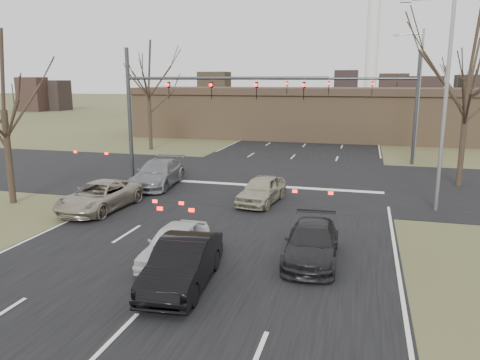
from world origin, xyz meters
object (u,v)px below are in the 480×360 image
object	(u,v)px
streetlight_right_near	(442,91)
car_silver_ahead	(262,190)
building	(332,113)
car_silver_suv	(99,196)
streetlight_right_far	(417,87)
mast_arm_far	(376,95)
car_grey_ahead	(158,173)
car_black_hatch	(183,263)
mast_arm_near	(179,98)
car_white_sedan	(175,243)
car_charcoal_sedan	(312,243)

from	to	relation	value
streetlight_right_near	car_silver_ahead	bearing A→B (deg)	-174.55
building	car_silver_suv	distance (m)	33.23
streetlight_right_near	streetlight_right_far	world-z (taller)	same
car_silver_ahead	car_silver_suv	bearing A→B (deg)	-148.32
building	car_silver_ahead	size ratio (longest dim) A/B	10.39
mast_arm_far	streetlight_right_far	bearing A→B (deg)	51.89
car_silver_suv	streetlight_right_near	bearing A→B (deg)	17.49
streetlight_right_near	car_grey_ahead	size ratio (longest dim) A/B	1.91
car_black_hatch	building	bearing A→B (deg)	82.98
building	car_grey_ahead	bearing A→B (deg)	-106.78
car_grey_ahead	building	bearing A→B (deg)	67.50
building	car_grey_ahead	xyz separation A→B (m)	(-8.01, -26.56, -1.91)
streetlight_right_near	car_grey_ahead	bearing A→B (deg)	174.45
mast_arm_near	streetlight_right_far	world-z (taller)	streetlight_right_far
building	car_black_hatch	world-z (taller)	building
streetlight_right_far	car_white_sedan	bearing A→B (deg)	-110.58
building	car_grey_ahead	world-z (taller)	building
car_silver_suv	car_black_hatch	xyz separation A→B (m)	(7.00, -6.86, 0.04)
car_black_hatch	car_silver_ahead	distance (m)	10.14
building	car_silver_ahead	bearing A→B (deg)	-92.62
car_black_hatch	car_grey_ahead	world-z (taller)	car_grey_ahead
car_grey_ahead	car_white_sedan	bearing A→B (deg)	-68.25
building	streetlight_right_near	distance (m)	28.97
car_white_sedan	car_charcoal_sedan	bearing A→B (deg)	16.57
mast_arm_near	streetlight_right_near	size ratio (longest dim) A/B	1.21
streetlight_right_far	car_charcoal_sedan	size ratio (longest dim) A/B	2.31
car_white_sedan	car_silver_ahead	distance (m)	8.46
car_black_hatch	streetlight_right_far	bearing A→B (deg)	67.66
mast_arm_far	streetlight_right_near	xyz separation A→B (m)	(2.64, -13.00, 0.57)
car_charcoal_sedan	car_black_hatch	bearing A→B (deg)	-140.93
mast_arm_far	car_silver_suv	size ratio (longest dim) A/B	2.27
building	streetlight_right_far	size ratio (longest dim) A/B	4.24
mast_arm_far	car_silver_ahead	world-z (taller)	mast_arm_far
car_black_hatch	car_white_sedan	bearing A→B (deg)	114.82
car_silver_suv	car_charcoal_sedan	size ratio (longest dim) A/B	1.13
mast_arm_near	car_black_hatch	xyz separation A→B (m)	(5.73, -13.92, -4.35)
car_silver_suv	car_grey_ahead	xyz separation A→B (m)	(0.49, 5.50, 0.08)
car_charcoal_sedan	car_grey_ahead	distance (m)	13.65
car_charcoal_sedan	streetlight_right_far	bearing A→B (deg)	75.65
mast_arm_near	car_charcoal_sedan	world-z (taller)	mast_arm_near
mast_arm_near	car_charcoal_sedan	xyz separation A→B (m)	(9.23, -10.84, -4.44)
car_white_sedan	mast_arm_far	bearing A→B (deg)	73.44
mast_arm_far	car_grey_ahead	size ratio (longest dim) A/B	2.12
car_grey_ahead	car_silver_ahead	size ratio (longest dim) A/B	1.28
car_silver_ahead	car_white_sedan	bearing A→B (deg)	-90.91
mast_arm_far	car_grey_ahead	world-z (taller)	mast_arm_far
car_black_hatch	car_silver_ahead	size ratio (longest dim) A/B	1.07
car_silver_suv	car_silver_ahead	distance (m)	7.90
streetlight_right_near	car_charcoal_sedan	size ratio (longest dim) A/B	2.31
car_black_hatch	car_grey_ahead	distance (m)	13.97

